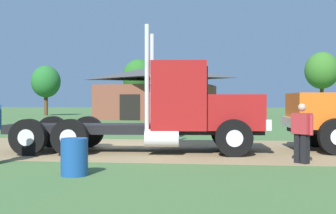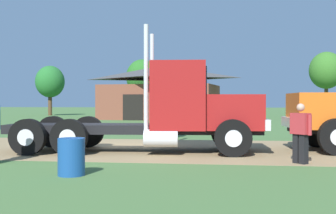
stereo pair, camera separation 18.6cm
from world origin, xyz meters
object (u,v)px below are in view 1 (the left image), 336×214
at_px(visitor_far_side, 170,118).
at_px(steel_barrel, 74,157).
at_px(shed_building, 157,93).
at_px(truck_foreground_white, 174,111).
at_px(visitor_walking_mid, 302,131).

height_order(visitor_far_side, steel_barrel, visitor_far_side).
bearing_deg(shed_building, truck_foreground_white, -80.53).
bearing_deg(truck_foreground_white, visitor_walking_mid, -31.44).
xyz_separation_m(visitor_walking_mid, steel_barrel, (-5.23, -2.46, -0.43)).
bearing_deg(steel_barrel, visitor_far_side, 84.28).
bearing_deg(visitor_far_side, truck_foreground_white, -82.23).
height_order(truck_foreground_white, steel_barrel, truck_foreground_white).
bearing_deg(visitor_walking_mid, visitor_far_side, 119.98).
distance_m(visitor_walking_mid, visitor_far_side, 8.50).
height_order(steel_barrel, shed_building, shed_building).
xyz_separation_m(truck_foreground_white, steel_barrel, (-1.69, -4.62, -0.89)).
bearing_deg(steel_barrel, truck_foreground_white, 69.88).
bearing_deg(shed_building, visitor_walking_mid, -74.18).
distance_m(visitor_far_side, shed_building, 20.22).
bearing_deg(visitor_far_side, visitor_walking_mid, -60.02).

